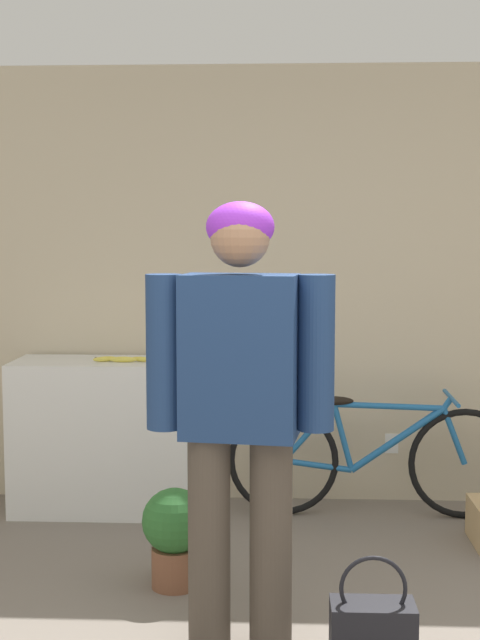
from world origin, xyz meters
TOP-DOWN VIEW (x-y plane):
  - wall_back at (0.00, 2.96)m, footprint 8.00×0.07m
  - side_shelf at (-1.14, 2.67)m, footprint 1.06×0.48m
  - person at (-0.28, 0.99)m, footprint 0.72×0.30m
  - bicycle at (0.40, 2.61)m, footprint 1.66×0.46m
  - banana at (-1.03, 2.62)m, footprint 0.35×0.09m
  - handbag at (0.22, 0.79)m, footprint 0.31×0.17m
  - potted_plant at (-0.61, 1.55)m, footprint 0.30×0.30m

SIDE VIEW (x-z plane):
  - handbag at x=0.22m, z-range -0.08..0.37m
  - potted_plant at x=-0.61m, z-range 0.03..0.49m
  - bicycle at x=0.40m, z-range -0.01..0.70m
  - side_shelf at x=-1.14m, z-range 0.00..0.88m
  - banana at x=-1.03m, z-range 0.88..0.92m
  - person at x=-0.28m, z-range 0.14..1.88m
  - wall_back at x=0.00m, z-range 0.00..2.60m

